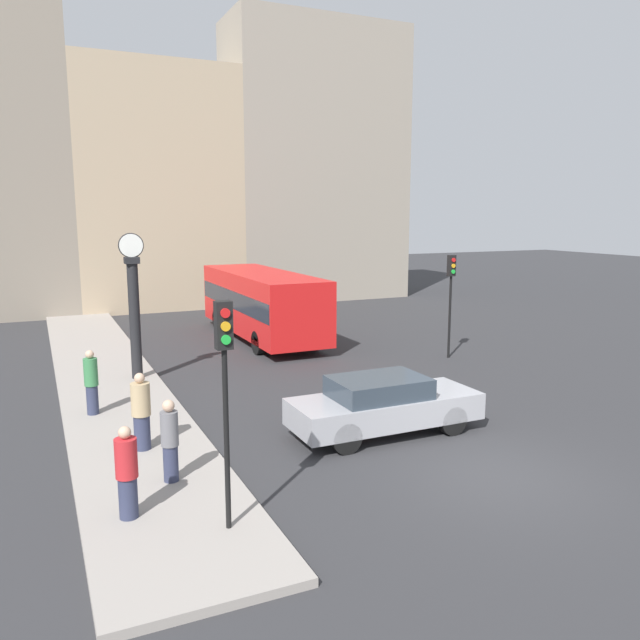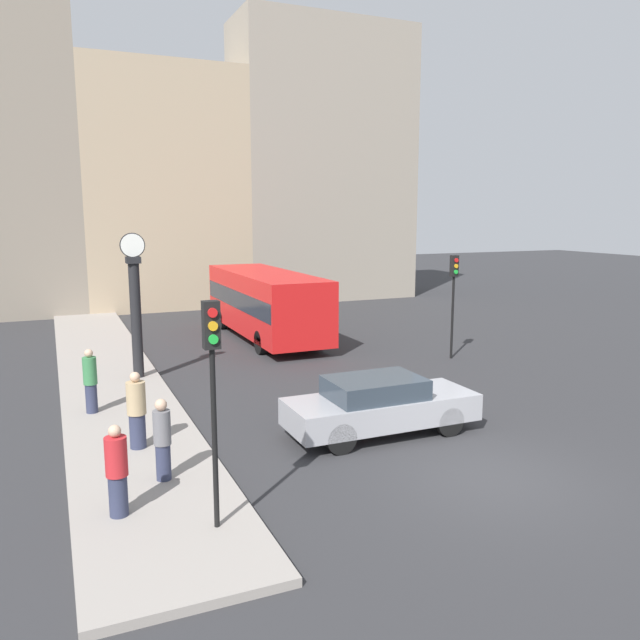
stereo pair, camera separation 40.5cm
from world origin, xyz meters
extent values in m
plane|color=#2D2D30|center=(0.00, 0.00, 0.00)|extent=(120.00, 120.00, 0.00)
cube|color=gray|center=(-6.36, 11.54, 0.08)|extent=(2.98, 27.09, 0.15)
cube|color=tan|center=(-1.75, 26.65, 6.56)|extent=(8.79, 5.00, 13.12)
cube|color=gray|center=(8.00, 26.65, 8.20)|extent=(10.70, 5.00, 16.40)
cube|color=#9E9EA3|center=(-0.78, 3.07, 0.62)|extent=(4.63, 1.73, 0.64)
cube|color=#2D3842|center=(-0.97, 3.07, 1.18)|extent=(2.22, 1.56, 0.48)
cylinder|color=black|center=(0.65, 3.83, 0.36)|extent=(0.71, 0.22, 0.71)
cylinder|color=black|center=(0.65, 2.32, 0.36)|extent=(0.71, 0.22, 0.71)
cylinder|color=black|center=(-2.22, 3.83, 0.36)|extent=(0.71, 0.22, 0.71)
cylinder|color=black|center=(-2.22, 2.32, 0.36)|extent=(0.71, 0.22, 0.71)
cube|color=red|center=(0.41, 15.31, 1.59)|extent=(2.57, 9.10, 2.46)
cube|color=#1E232D|center=(0.41, 15.31, 1.75)|extent=(2.59, 8.92, 0.73)
cylinder|color=black|center=(1.55, 18.13, 0.45)|extent=(0.28, 0.90, 0.90)
cylinder|color=black|center=(-0.74, 18.13, 0.45)|extent=(0.28, 0.90, 0.90)
cylinder|color=black|center=(1.55, 12.49, 0.45)|extent=(0.28, 0.90, 0.90)
cylinder|color=black|center=(-0.74, 12.49, 0.45)|extent=(0.28, 0.90, 0.90)
cylinder|color=black|center=(-5.61, -0.07, 1.66)|extent=(0.09, 0.09, 3.01)
cube|color=black|center=(-5.61, -0.07, 3.54)|extent=(0.26, 0.20, 0.76)
cylinder|color=red|center=(-5.61, -0.19, 3.75)|extent=(0.15, 0.04, 0.15)
cylinder|color=orange|center=(-5.61, -0.19, 3.54)|extent=(0.15, 0.04, 0.15)
cylinder|color=green|center=(-5.61, -0.19, 3.33)|extent=(0.15, 0.04, 0.15)
cylinder|color=black|center=(5.46, 9.05, 1.51)|extent=(0.09, 0.09, 3.02)
cube|color=black|center=(5.46, 9.05, 3.40)|extent=(0.26, 0.20, 0.76)
cylinder|color=red|center=(5.46, 8.93, 3.61)|extent=(0.15, 0.04, 0.15)
cylinder|color=orange|center=(5.46, 8.93, 3.40)|extent=(0.15, 0.04, 0.15)
cylinder|color=green|center=(5.46, 8.93, 3.19)|extent=(0.15, 0.04, 0.15)
cylinder|color=black|center=(-5.50, 10.31, 1.95)|extent=(0.33, 0.33, 3.59)
cube|color=black|center=(-5.50, 10.31, 3.85)|extent=(0.43, 0.43, 0.20)
cylinder|color=black|center=(-5.50, 10.31, 4.30)|extent=(0.76, 0.04, 0.76)
cylinder|color=white|center=(-5.50, 10.31, 4.30)|extent=(0.70, 0.06, 0.70)
cylinder|color=#2D334C|center=(-6.10, 2.15, 0.51)|extent=(0.29, 0.29, 0.72)
cylinder|color=slate|center=(-6.10, 2.15, 1.21)|extent=(0.34, 0.34, 0.67)
sphere|color=tan|center=(-6.10, 2.15, 1.66)|extent=(0.23, 0.23, 0.23)
cylinder|color=#2D334C|center=(-7.05, 0.98, 0.52)|extent=(0.32, 0.32, 0.73)
cylinder|color=red|center=(-7.05, 0.98, 1.22)|extent=(0.37, 0.37, 0.68)
sphere|color=tan|center=(-7.05, 0.98, 1.66)|extent=(0.21, 0.21, 0.21)
cylinder|color=#2D334C|center=(-6.33, 4.08, 0.54)|extent=(0.35, 0.35, 0.77)
cylinder|color=tan|center=(-6.33, 4.08, 1.29)|extent=(0.41, 0.41, 0.72)
sphere|color=tan|center=(-6.33, 4.08, 1.76)|extent=(0.22, 0.22, 0.22)
cylinder|color=#2D334C|center=(-7.10, 7.09, 0.53)|extent=(0.29, 0.29, 0.76)
cylinder|color=#387A47|center=(-7.10, 7.09, 1.27)|extent=(0.35, 0.35, 0.71)
sphere|color=tan|center=(-7.10, 7.09, 1.73)|extent=(0.21, 0.21, 0.21)
camera|label=1|loc=(-8.23, -9.37, 5.26)|focal=35.00mm
camera|label=2|loc=(-7.86, -9.53, 5.26)|focal=35.00mm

